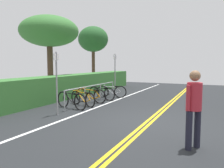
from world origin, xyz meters
name	(u,v)px	position (x,y,z in m)	size (l,w,h in m)	color
ground_plane	(148,124)	(0.00, 0.00, -0.03)	(28.54, 12.34, 0.05)	#232628
centre_line_yellow_inner	(151,123)	(0.00, -0.08, 0.00)	(25.68, 0.10, 0.00)	gold
centre_line_yellow_outer	(146,122)	(0.00, 0.08, 0.00)	(25.68, 0.10, 0.00)	gold
bike_lane_stripe_white	(77,114)	(0.00, 2.67, 0.00)	(25.68, 0.12, 0.00)	white
bike_rack	(93,90)	(2.48, 3.43, 0.62)	(4.53, 0.05, 0.84)	#9EA0A5
bicycle_0	(71,100)	(0.82, 3.52, 0.34)	(0.54, 1.73, 0.73)	black
bicycle_1	(83,98)	(1.57, 3.45, 0.32)	(0.68, 1.62, 0.69)	black
bicycle_2	(90,96)	(2.41, 3.55, 0.33)	(0.46, 1.76, 0.71)	black
bicycle_3	(101,93)	(3.39, 3.46, 0.33)	(0.48, 1.68, 0.71)	black
bicycle_4	(111,92)	(4.24, 3.28, 0.33)	(0.65, 1.60, 0.70)	black
pedestrian	(194,104)	(-1.64, -1.48, 1.00)	(0.43, 0.32, 1.73)	#1E1E2D
sign_post_near	(57,77)	(-0.34, 3.32, 1.38)	(0.36, 0.08, 2.29)	gray
sign_post_far	(115,70)	(5.40, 3.60, 1.46)	(0.36, 0.06, 2.44)	gray
hedge_backdrop	(74,85)	(3.98, 5.58, 0.61)	(13.48, 1.27, 1.23)	#387533
tree_mid	(49,32)	(4.01, 7.34, 3.78)	(3.52, 3.52, 4.75)	#473323
tree_far_right	(93,40)	(8.94, 7.12, 3.78)	(2.40, 2.40, 4.83)	#473323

